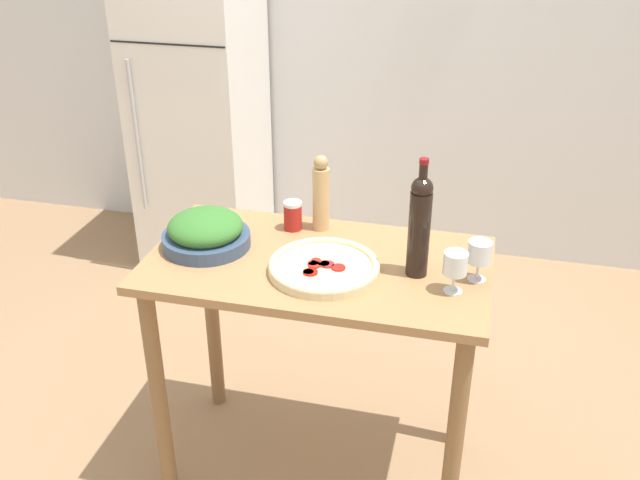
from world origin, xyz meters
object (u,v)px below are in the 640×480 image
wine_glass_far (479,255)px  salad_bowl (206,232)px  pepper_mill (321,194)px  refrigerator (199,104)px  homemade_pizza (324,267)px  wine_glass_near (455,265)px  salt_canister (293,215)px  wine_bottle (420,224)px

wine_glass_far → salad_bowl: (-0.90, 0.01, -0.04)m
pepper_mill → salad_bowl: bearing=-147.4°
refrigerator → wine_glass_far: refrigerator is taller
refrigerator → wine_glass_far: 2.18m
pepper_mill → homemade_pizza: 0.33m
wine_glass_near → pepper_mill: bearing=147.1°
wine_glass_far → salt_canister: (-0.65, 0.21, -0.04)m
wine_bottle → wine_glass_near: (0.12, -0.08, -0.08)m
pepper_mill → wine_glass_far: bearing=-22.7°
refrigerator → wine_glass_far: size_ratio=13.32×
refrigerator → salad_bowl: size_ratio=5.99×
wine_glass_near → salt_canister: (-0.58, 0.29, -0.04)m
wine_glass_far → homemade_pizza: wine_glass_far is taller
wine_glass_near → pepper_mill: pepper_mill is taller
homemade_pizza → salt_canister: bearing=123.6°
homemade_pizza → wine_bottle: bearing=11.6°
wine_glass_far → salad_bowl: 0.90m
refrigerator → homemade_pizza: bearing=-55.9°
refrigerator → homemade_pizza: (1.08, -1.59, 0.02)m
salad_bowl → homemade_pizza: bearing=-9.7°
refrigerator → salt_canister: 1.60m
wine_bottle → homemade_pizza: bearing=-168.4°
pepper_mill → salad_bowl: (-0.34, -0.22, -0.08)m
wine_bottle → homemade_pizza: 0.33m
homemade_pizza → salt_canister: salt_canister is taller
salad_bowl → salt_canister: 0.32m
pepper_mill → salad_bowl: size_ratio=0.93×
salt_canister → wine_bottle: bearing=-24.2°
salad_bowl → homemade_pizza: 0.43m
wine_glass_near → wine_glass_far: size_ratio=1.00×
refrigerator → pepper_mill: bearing=-52.4°
pepper_mill → salt_canister: bearing=-164.3°
wine_bottle → salt_canister: (-0.46, 0.21, -0.12)m
wine_glass_near → pepper_mill: (-0.49, 0.32, 0.04)m
salt_canister → pepper_mill: bearing=15.7°
pepper_mill → salt_canister: (-0.10, -0.03, -0.08)m
wine_glass_near → salad_bowl: wine_glass_near is taller
refrigerator → wine_bottle: refrigerator is taller
wine_bottle → wine_glass_near: bearing=-33.8°
wine_bottle → salt_canister: bearing=155.8°
pepper_mill → homemade_pizza: bearing=-74.5°
homemade_pizza → pepper_mill: bearing=105.5°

